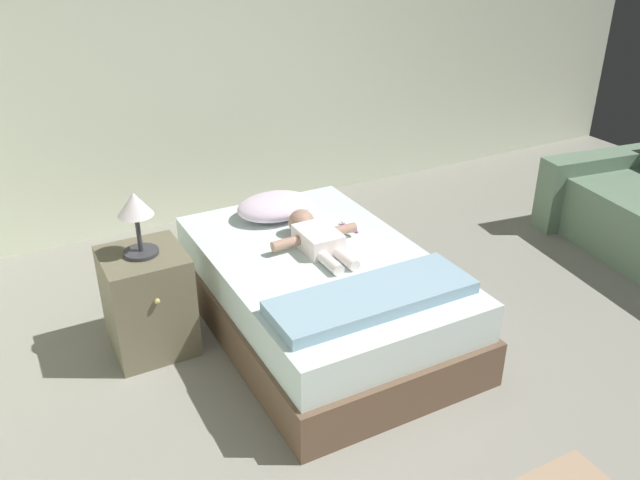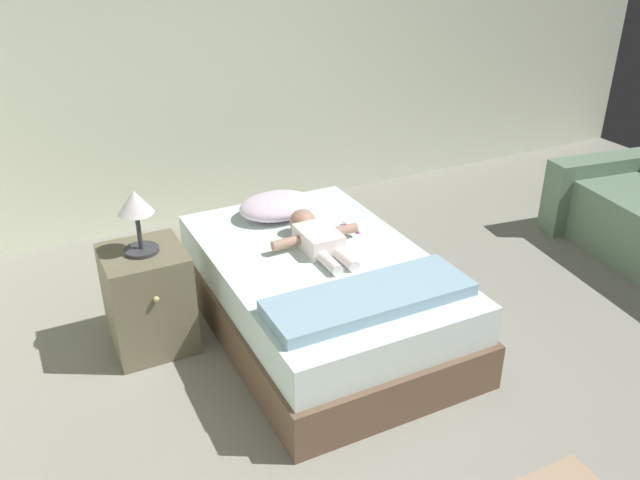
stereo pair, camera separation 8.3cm
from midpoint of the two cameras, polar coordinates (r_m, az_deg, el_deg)
ground_plane at (r=3.20m, az=13.96°, el=-17.03°), size 8.00×8.00×0.00m
wall_behind_bed at (r=5.00m, az=-7.35°, el=17.72°), size 8.00×0.12×2.79m
bed at (r=3.72m, az=0.64°, el=-4.66°), size 1.14×1.78×0.47m
pillow at (r=4.04m, az=-3.13°, el=2.97°), size 0.48×0.36×0.14m
baby at (r=3.68m, az=0.29°, el=0.29°), size 0.53×0.61×0.15m
toothbrush at (r=3.91m, az=3.25°, el=1.09°), size 0.03×0.16×0.02m
nightstand at (r=3.67m, az=-14.00°, el=-4.99°), size 0.42×0.45×0.58m
lamp at (r=3.42m, az=-14.97°, el=2.55°), size 0.18×0.18×0.34m
blanket at (r=3.19m, az=5.09°, el=-5.01°), size 1.03×0.35×0.06m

